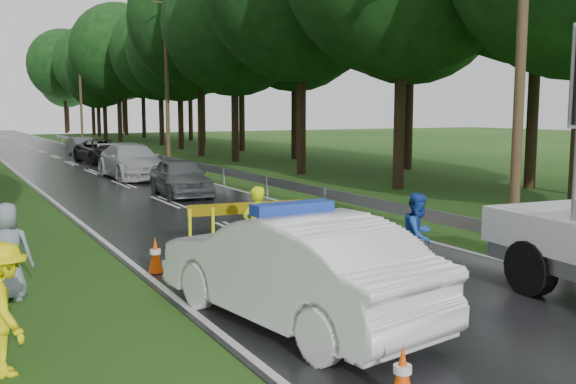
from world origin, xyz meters
TOP-DOWN VIEW (x-y plane):
  - ground at (0.00, 0.00)m, footprint 160.00×160.00m
  - road at (0.00, 30.00)m, footprint 7.00×140.00m
  - guardrail at (3.70, 29.67)m, footprint 0.12×60.06m
  - utility_pole_near at (5.20, 2.00)m, footprint 1.40×0.24m
  - utility_pole_mid at (5.20, 28.00)m, footprint 1.40×0.24m
  - utility_pole_far at (5.20, 54.00)m, footprint 1.40×0.24m
  - police_sedan at (-2.24, -0.69)m, footprint 2.50×5.09m
  - barrier at (-0.80, 4.00)m, footprint 2.59×0.39m
  - officer at (-1.27, 2.51)m, footprint 0.62×0.45m
  - civilian at (1.07, 0.50)m, footprint 0.93×0.83m
  - bystander_left at (-6.04, -0.70)m, footprint 0.76×1.11m
  - bystander_right at (-5.74, 2.50)m, footprint 0.91×0.74m
  - queue_car_first at (0.93, 13.41)m, footprint 1.92×4.15m
  - queue_car_second at (0.95, 20.12)m, footprint 2.27×5.40m
  - queue_car_third at (1.71, 29.42)m, footprint 2.71×5.19m
  - queue_car_fourth at (1.82, 36.16)m, footprint 1.71×3.97m
  - cone_near_left at (-2.50, -3.55)m, footprint 0.32×0.32m
  - cone_center at (-1.00, 2.00)m, footprint 0.31×0.31m
  - cone_far at (1.40, 3.99)m, footprint 0.36×0.36m
  - cone_left_mid at (-3.15, 3.00)m, footprint 0.34×0.34m
  - cone_right at (2.40, 4.50)m, footprint 0.31×0.31m

SIDE VIEW (x-z plane):
  - ground at x=0.00m, z-range 0.00..0.00m
  - road at x=0.00m, z-range 0.00..0.02m
  - cone_right at x=2.40m, z-range -0.01..0.64m
  - cone_center at x=-1.00m, z-range -0.01..0.64m
  - cone_near_left at x=-2.50m, z-range -0.01..0.66m
  - cone_left_mid at x=-3.15m, z-range -0.01..0.70m
  - cone_far at x=1.40m, z-range -0.01..0.75m
  - guardrail at x=3.70m, z-range 0.20..0.90m
  - queue_car_fourth at x=1.82m, z-range 0.00..1.27m
  - queue_car_first at x=0.93m, z-range 0.00..1.38m
  - queue_car_third at x=1.71m, z-range 0.00..1.40m
  - queue_car_second at x=0.95m, z-range 0.00..1.56m
  - civilian at x=1.07m, z-range 0.00..1.57m
  - bystander_left at x=-6.04m, z-range 0.00..1.57m
  - bystander_right at x=-5.74m, z-range 0.00..1.60m
  - officer at x=-1.27m, z-range 0.00..1.61m
  - police_sedan at x=-2.24m, z-range -0.08..1.69m
  - barrier at x=-0.80m, z-range 0.28..1.35m
  - utility_pole_near at x=5.20m, z-range 0.06..10.06m
  - utility_pole_mid at x=5.20m, z-range 0.06..10.06m
  - utility_pole_far at x=5.20m, z-range 0.06..10.06m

